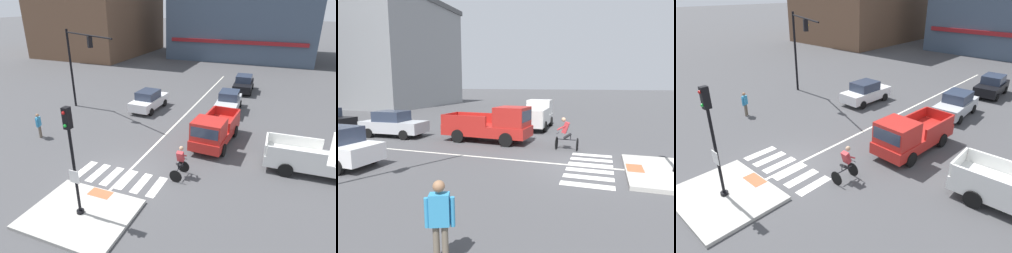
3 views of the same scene
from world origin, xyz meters
TOP-DOWN VIEW (x-y plane):
  - ground_plane at (0.00, 0.00)m, footprint 300.00×300.00m
  - traffic_island at (0.00, -3.32)m, footprint 4.37×3.60m
  - tactile_pad_front at (0.00, -1.87)m, footprint 1.10×0.60m
  - signal_pole at (0.00, -3.33)m, footprint 0.44×0.38m
  - crosswalk_stripe_a at (-2.13, -0.21)m, footprint 0.44×1.80m
  - crosswalk_stripe_b at (-1.28, -0.21)m, footprint 0.44×1.80m
  - crosswalk_stripe_c at (-0.43, -0.21)m, footprint 0.44×1.80m
  - crosswalk_stripe_d at (0.43, -0.21)m, footprint 0.44×1.80m
  - crosswalk_stripe_e at (1.28, -0.21)m, footprint 0.44×1.80m
  - crosswalk_stripe_f at (2.13, -0.21)m, footprint 0.44×1.80m
  - lane_centre_line at (0.15, 10.00)m, footprint 0.14×28.00m
  - traffic_light_mast at (-8.17, 7.72)m, footprint 5.95×2.79m
  - car_white_westbound_far at (-3.10, 9.85)m, footprint 1.97×4.16m
  - car_silver_eastbound_far at (3.12, 12.04)m, footprint 2.00×4.18m
  - car_black_eastbound_distant at (3.36, 18.24)m, footprint 2.01×4.18m
  - pickup_truck_red_eastbound_mid at (3.56, 5.31)m, footprint 2.27×5.20m
  - cyclist at (2.85, 1.13)m, footprint 0.71×1.12m
  - pedestrian_at_curb_left at (-7.42, 2.12)m, footprint 0.35×0.51m

SIDE VIEW (x-z plane):
  - ground_plane at x=0.00m, z-range 0.00..0.00m
  - crosswalk_stripe_a at x=-2.13m, z-range 0.00..0.01m
  - crosswalk_stripe_b at x=-1.28m, z-range 0.00..0.01m
  - crosswalk_stripe_c at x=-0.43m, z-range 0.00..0.01m
  - crosswalk_stripe_d at x=0.43m, z-range 0.00..0.01m
  - crosswalk_stripe_e at x=1.28m, z-range 0.00..0.01m
  - crosswalk_stripe_f at x=2.13m, z-range 0.00..0.01m
  - lane_centre_line at x=0.15m, z-range 0.00..0.01m
  - traffic_island at x=0.00m, z-range 0.00..0.15m
  - tactile_pad_front at x=0.00m, z-range 0.15..0.16m
  - car_white_westbound_far at x=-3.10m, z-range -0.01..1.63m
  - car_silver_eastbound_far at x=3.12m, z-range -0.01..1.63m
  - car_black_eastbound_distant at x=3.36m, z-range -0.01..1.63m
  - cyclist at x=2.85m, z-range 0.03..1.71m
  - pickup_truck_red_eastbound_mid at x=3.56m, z-range -0.06..2.02m
  - pedestrian_at_curb_left at x=-7.42m, z-range 0.15..1.82m
  - signal_pole at x=0.00m, z-range 0.63..5.34m
  - traffic_light_mast at x=-8.17m, z-range 1.11..7.52m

